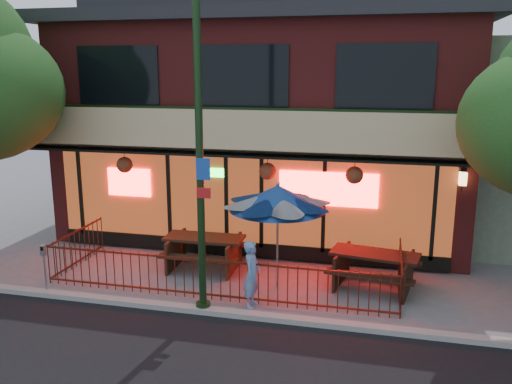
% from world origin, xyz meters
% --- Properties ---
extents(ground, '(80.00, 80.00, 0.00)m').
position_xyz_m(ground, '(0.00, 0.00, 0.00)').
color(ground, gray).
rests_on(ground, ground).
extents(curb, '(80.00, 0.25, 0.12)m').
position_xyz_m(curb, '(0.00, -0.50, 0.06)').
color(curb, '#999993').
rests_on(curb, ground).
extents(restaurant_building, '(12.96, 9.49, 8.05)m').
position_xyz_m(restaurant_building, '(0.00, 7.11, 4.13)').
color(restaurant_building, maroon).
rests_on(restaurant_building, ground).
extents(patio_fence, '(8.44, 2.62, 1.00)m').
position_xyz_m(patio_fence, '(0.00, 0.50, 0.63)').
color(patio_fence, '#4B1A10').
rests_on(patio_fence, ground).
extents(street_light, '(0.43, 0.32, 7.00)m').
position_xyz_m(street_light, '(0.00, -0.40, 3.15)').
color(street_light, black).
rests_on(street_light, ground).
extents(picnic_table_left, '(2.09, 1.62, 0.88)m').
position_xyz_m(picnic_table_left, '(-0.80, 2.06, 0.58)').
color(picnic_table_left, '#3C2516').
rests_on(picnic_table_left, ground).
extents(picnic_table_right, '(2.31, 1.91, 0.88)m').
position_xyz_m(picnic_table_right, '(3.60, 1.81, 0.58)').
color(picnic_table_right, black).
rests_on(picnic_table_right, ground).
extents(patio_umbrella, '(2.29, 2.29, 2.62)m').
position_xyz_m(patio_umbrella, '(1.31, 1.30, 2.23)').
color(patio_umbrella, gray).
rests_on(patio_umbrella, ground).
extents(pedestrian, '(0.41, 0.58, 1.53)m').
position_xyz_m(pedestrian, '(0.99, 0.07, 0.76)').
color(pedestrian, '#6695CC').
rests_on(pedestrian, ground).
extents(parking_meter_near, '(0.11, 0.10, 1.22)m').
position_xyz_m(parking_meter_near, '(-3.87, -0.43, 0.82)').
color(parking_meter_near, '#999DA1').
rests_on(parking_meter_near, ground).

